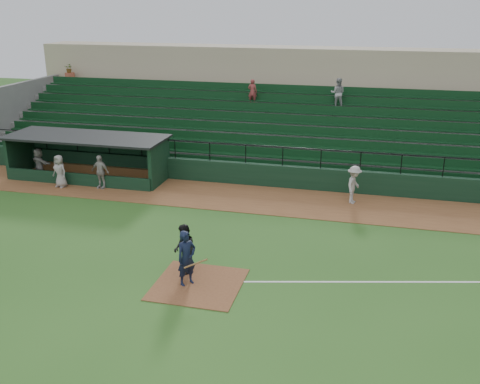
# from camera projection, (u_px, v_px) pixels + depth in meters

# --- Properties ---
(ground) EXTENTS (90.00, 90.00, 0.00)m
(ground) POSITION_uv_depth(u_px,v_px,m) (207.00, 272.00, 19.93)
(ground) COLOR #29561B
(ground) RESTS_ON ground
(warning_track) EXTENTS (40.00, 4.00, 0.03)m
(warning_track) POSITION_uv_depth(u_px,v_px,m) (255.00, 199.00, 27.24)
(warning_track) COLOR brown
(warning_track) RESTS_ON ground
(home_plate_dirt) EXTENTS (3.00, 3.00, 0.03)m
(home_plate_dirt) POSITION_uv_depth(u_px,v_px,m) (198.00, 284.00, 19.01)
(home_plate_dirt) COLOR brown
(home_plate_dirt) RESTS_ON ground
(foul_line) EXTENTS (17.49, 4.44, 0.01)m
(foul_line) POSITION_uv_depth(u_px,v_px,m) (433.00, 282.00, 19.18)
(foul_line) COLOR white
(foul_line) RESTS_ON ground
(stadium_structure) EXTENTS (38.00, 13.08, 6.40)m
(stadium_structure) POSITION_uv_depth(u_px,v_px,m) (284.00, 120.00, 34.23)
(stadium_structure) COLOR black
(stadium_structure) RESTS_ON ground
(dugout) EXTENTS (8.90, 3.20, 2.42)m
(dugout) POSITION_uv_depth(u_px,v_px,m) (92.00, 153.00, 30.48)
(dugout) COLOR black
(dugout) RESTS_ON ground
(batter_at_plate) EXTENTS (1.21, 0.87, 2.01)m
(batter_at_plate) POSITION_uv_depth(u_px,v_px,m) (187.00, 258.00, 18.71)
(batter_at_plate) COLOR black
(batter_at_plate) RESTS_ON ground
(umpire) EXTENTS (1.07, 1.14, 1.87)m
(umpire) POSITION_uv_depth(u_px,v_px,m) (184.00, 249.00, 19.55)
(umpire) COLOR black
(umpire) RESTS_ON ground
(runner) EXTENTS (0.97, 1.35, 1.88)m
(runner) POSITION_uv_depth(u_px,v_px,m) (354.00, 185.00, 26.35)
(runner) COLOR #ABA5A0
(runner) RESTS_ON warning_track
(dugout_player_a) EXTENTS (1.12, 0.62, 1.81)m
(dugout_player_a) POSITION_uv_depth(u_px,v_px,m) (100.00, 172.00, 28.50)
(dugout_player_a) COLOR #A8A39E
(dugout_player_a) RESTS_ON warning_track
(dugout_player_b) EXTENTS (0.97, 0.76, 1.74)m
(dugout_player_b) POSITION_uv_depth(u_px,v_px,m) (60.00, 171.00, 28.71)
(dugout_player_b) COLOR #9D9893
(dugout_player_b) RESTS_ON warning_track
(dugout_player_c) EXTENTS (1.64, 1.12, 1.70)m
(dugout_player_c) POSITION_uv_depth(u_px,v_px,m) (39.00, 163.00, 30.20)
(dugout_player_c) COLOR gray
(dugout_player_c) RESTS_ON warning_track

